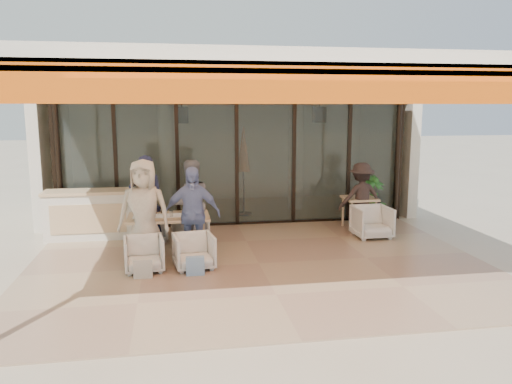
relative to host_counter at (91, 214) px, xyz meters
The scene contains 21 objects.
ground 3.96m from the host_counter, 35.77° to the right, with size 70.00×70.00×0.00m, color #C6B293.
terrace_floor 3.96m from the host_counter, 35.77° to the right, with size 8.00×6.00×0.01m, color tan.
terrace_structure 4.91m from the host_counter, 38.78° to the right, with size 8.00×6.00×3.40m.
glass_storefront 3.43m from the host_counter, 12.48° to the left, with size 8.08×0.10×3.20m.
interior_block 4.71m from the host_counter, 43.40° to the left, with size 9.05×3.62×3.52m.
host_counter is the anchor object (origin of this frame).
dining_table 2.13m from the host_counter, 40.33° to the right, with size 1.50×0.90×0.93m.
chair_far_left 1.30m from the host_counter, 19.66° to the right, with size 0.65×0.61×0.67m, color white.
chair_far_right 2.10m from the host_counter, 11.90° to the right, with size 0.63×0.59×0.64m, color white.
chair_near_left 2.63m from the host_counter, 62.61° to the right, with size 0.65×0.60×0.66m, color white.
chair_near_right 3.11m from the host_counter, 48.70° to the right, with size 0.66×0.62×0.68m, color white.
diner_navy 1.58m from the host_counter, 37.63° to the right, with size 0.67×0.44×1.85m, color #181E36.
diner_grey 2.28m from the host_counter, 24.46° to the right, with size 0.85×0.66×1.74m, color slate.
diner_cream 2.23m from the host_counter, 56.59° to the right, with size 0.91×0.59×1.86m, color beige.
diner_periwinkle 2.77m from the host_counter, 41.80° to the right, with size 1.01×0.42×1.72m, color #6C7AB4.
tote_bag_cream 3.01m from the host_counter, 66.14° to the right, with size 0.30×0.10×0.34m, color silver.
tote_bag_blue 3.43m from the host_counter, 53.14° to the right, with size 0.30×0.10×0.34m, color #99BFD8.
side_table 5.86m from the host_counter, ahead, with size 0.70×0.70×0.74m.
side_chair 5.93m from the host_counter, ahead, with size 0.74×0.69×0.76m, color white.
standing_woman 5.84m from the host_counter, ahead, with size 1.00×0.58×1.55m, color black.
potted_palm 6.39m from the host_counter, ahead, with size 0.67×0.67×1.20m, color #1E5919.
Camera 1 is at (-1.45, -8.35, 2.78)m, focal length 35.00 mm.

